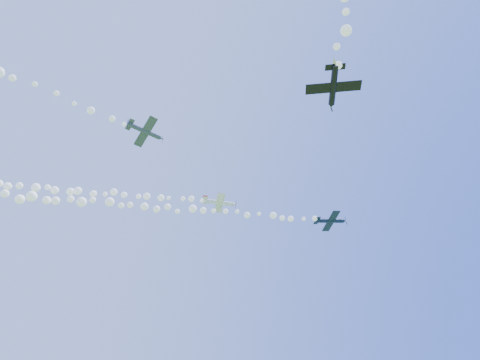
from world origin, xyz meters
name	(u,v)px	position (x,y,z in m)	size (l,w,h in m)	color
plane_white	(220,202)	(6.78, 9.26, 52.67)	(7.48, 7.89, 2.64)	silver
plane_navy	(331,221)	(27.98, -0.72, 48.32)	(7.21, 7.65, 2.00)	black
smoke_trail_navy	(107,203)	(-15.41, 13.47, 48.10)	(82.79, 28.85, 2.85)	white
plane_grey	(145,131)	(-14.27, -9.78, 47.14)	(6.19, 6.51, 2.00)	#343C4C
plane_black	(333,87)	(2.44, -33.76, 40.17)	(6.27, 5.90, 2.40)	black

